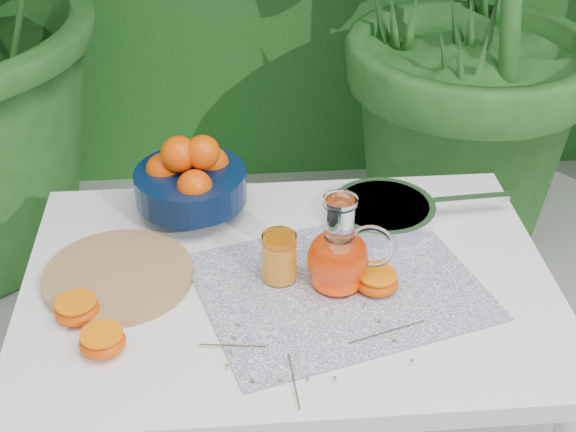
{
  "coord_description": "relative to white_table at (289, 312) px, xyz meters",
  "views": [
    {
      "loc": [
        -0.01,
        -1.23,
        1.69
      ],
      "look_at": [
        0.08,
        -0.03,
        0.88
      ],
      "focal_mm": 50.0,
      "sensor_mm": 36.0,
      "label": 1
    }
  ],
  "objects": [
    {
      "name": "juice_tumbler",
      "position": [
        -0.02,
        0.0,
        0.13
      ],
      "size": [
        0.08,
        0.08,
        0.1
      ],
      "color": "white",
      "rests_on": "white_table"
    },
    {
      "name": "orange_halves",
      "position": [
        -0.18,
        -0.1,
        0.1
      ],
      "size": [
        0.64,
        0.22,
        0.04
      ],
      "color": "#F26402",
      "rests_on": "white_table"
    },
    {
      "name": "fruit_bowl",
      "position": [
        -0.18,
        0.24,
        0.17
      ],
      "size": [
        0.27,
        0.27,
        0.18
      ],
      "color": "black",
      "rests_on": "white_table"
    },
    {
      "name": "cutting_board",
      "position": [
        -0.32,
        0.02,
        0.09
      ],
      "size": [
        0.3,
        0.3,
        0.02
      ],
      "primitive_type": "cylinder",
      "rotation": [
        0.0,
        0.0,
        0.08
      ],
      "color": "#A17149",
      "rests_on": "white_table"
    },
    {
      "name": "saute_pan",
      "position": [
        0.21,
        0.18,
        0.1
      ],
      "size": [
        0.39,
        0.23,
        0.04
      ],
      "color": "silver",
      "rests_on": "white_table"
    },
    {
      "name": "thyme_sprigs",
      "position": [
        0.02,
        -0.2,
        0.09
      ],
      "size": [
        0.39,
        0.24,
        0.01
      ],
      "color": "#4F3824",
      "rests_on": "white_table"
    },
    {
      "name": "white_table",
      "position": [
        0.0,
        0.0,
        0.0
      ],
      "size": [
        1.0,
        0.7,
        0.75
      ],
      "color": "white",
      "rests_on": "ground"
    },
    {
      "name": "juice_pitcher",
      "position": [
        0.09,
        -0.03,
        0.15
      ],
      "size": [
        0.17,
        0.14,
        0.19
      ],
      "color": "white",
      "rests_on": "white_table"
    },
    {
      "name": "placemat",
      "position": [
        0.09,
        -0.03,
        0.08
      ],
      "size": [
        0.59,
        0.51,
        0.0
      ],
      "primitive_type": "cube",
      "rotation": [
        0.0,
        0.0,
        0.28
      ],
      "color": "#0E134F",
      "rests_on": "white_table"
    }
  ]
}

